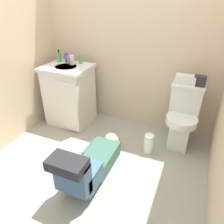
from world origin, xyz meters
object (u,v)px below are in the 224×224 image
Objects in this scene: toilet at (182,117)px; bottle_green at (80,59)px; bottle_pink at (69,60)px; faucet at (72,59)px; soap_dispenser at (59,57)px; bottle_white at (72,60)px; tissue_box at (186,79)px; paper_towel_roll at (149,144)px; person_plumber at (90,163)px; toiletry_bag at (200,81)px; vanity_cabinet at (70,95)px; bottle_blue at (67,57)px.

toilet is 1.48m from bottle_green.
faucet is at bearing 65.32° from bottle_pink.
bottle_white is at bearing -9.86° from soap_dispenser.
bottle_white is at bearing -177.20° from tissue_box.
soap_dispenser is 0.70× the size of paper_towel_roll.
bottle_green is (0.11, 0.02, 0.01)m from faucet.
toiletry_bag is at bearing 50.20° from person_plumber.
tissue_box is at bearing 6.14° from vanity_cabinet.
toiletry_bag is 0.96× the size of bottle_blue.
bottle_blue is at bearing 175.51° from faucet.
bottle_pink is (0.17, -0.03, -0.01)m from soap_dispenser.
bottle_white is (-0.73, 0.94, 0.70)m from person_plumber.
toiletry_bag is 1.70m from bottle_blue.
person_plumber is at bearing -49.51° from bottle_blue.
vanity_cabinet is 4.94× the size of soap_dispenser.
faucet is 1.46m from tissue_box.
bottle_pink is 1.48m from paper_towel_roll.
soap_dispenser reaches higher than tissue_box.
person_plumber is (0.77, -1.00, -0.69)m from faucet.
toiletry_bag is 0.90m from paper_towel_roll.
person_plumber is 0.74m from paper_towel_roll.
bottle_green reaches higher than paper_towel_roll.
faucet is (-0.00, 0.15, 0.45)m from vanity_cabinet.
faucet is 1.44m from person_plumber.
bottle_blue is 1.10× the size of bottle_green.
tissue_box is (1.46, 0.01, -0.07)m from faucet.
bottle_green is (0.21, 0.01, -0.01)m from bottle_blue.
person_plumber is 8.71× the size of bottle_white.
bottle_white reaches higher than toiletry_bag.
faucet is 0.07m from bottle_white.
vanity_cabinet is 8.20× the size of faucet.
bottle_blue reaches higher than bottle_white.
soap_dispenser is at bearing 170.47° from bottle_pink.
faucet is at bearing 127.55° from person_plumber.
soap_dispenser is 1.42× the size of bottle_green.
soap_dispenser is at bearing 134.37° from person_plumber.
soap_dispenser is at bearing -179.03° from toiletry_bag.
toilet is 0.46m from toiletry_bag.
soap_dispenser is at bearing -172.87° from bottle_green.
toiletry_bag is at bearing -0.29° from bottle_green.
tissue_box is at bearing 116.43° from toilet.
bottle_green is (-1.39, 0.10, 0.51)m from toilet.
tissue_box is 1.55m from bottle_blue.
person_plumber is 1.40m from bottle_green.
faucet is 0.09× the size of person_plumber.
tissue_box is at bearing 58.12° from paper_towel_roll.
toiletry_bag reaches higher than toilet.
toiletry_bag is at bearing 45.35° from paper_towel_roll.
toilet is 0.70× the size of person_plumber.
tissue_box reaches higher than paper_towel_roll.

